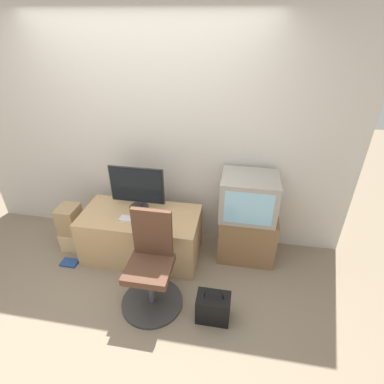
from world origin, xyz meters
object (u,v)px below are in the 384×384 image
Objects in this scene: keyboard at (134,219)px; handbag at (213,307)px; office_chair at (151,271)px; cardboard_box_lower at (74,238)px; mouse at (156,219)px; main_monitor at (137,188)px; crt_tv at (249,197)px; book at (70,263)px.

keyboard is 0.80× the size of handbag.
office_chair is 3.54× the size of cardboard_box_lower.
office_chair is at bearing -79.57° from mouse.
main_monitor reaches higher than keyboard.
crt_tv is 0.59× the size of office_chair.
mouse is 0.22× the size of cardboard_box_lower.
office_chair is (0.10, -0.54, -0.19)m from mouse.
crt_tv is (1.19, 0.06, -0.02)m from main_monitor.
mouse is 0.16× the size of handbag.
keyboard is 4.96× the size of mouse.
office_chair is 1.34m from cardboard_box_lower.
handbag reaches higher than book.
main_monitor reaches higher than crt_tv.
main_monitor is at bearing 115.15° from office_chair.
cardboard_box_lower is at bearing 152.29° from office_chair.
book is at bearing -166.41° from mouse.
handbag is at bearing -10.47° from office_chair.
keyboard is 0.95m from book.
crt_tv is 3.12× the size of book.
crt_tv is (1.18, 0.28, 0.23)m from keyboard.
keyboard is 1.20m from handbag.
cardboard_box_lower is (-2.01, -0.19, -0.69)m from crt_tv.
handbag is at bearing -33.95° from keyboard.
crt_tv is 1.15m from handbag.
keyboard is at bearing 146.05° from handbag.
mouse reaches higher than cardboard_box_lower.
crt_tv reaches higher than handbag.
mouse is 0.06× the size of office_chair.
cardboard_box_lower is at bearing -171.02° from main_monitor.
cardboard_box_lower is (-0.83, 0.09, -0.45)m from keyboard.
main_monitor is 1.19m from crt_tv.
mouse is 1.05m from handbag.
main_monitor is at bearing 8.98° from cardboard_box_lower.
crt_tv is at bearing 14.38° from book.
handbag is at bearing -105.13° from crt_tv.
book is at bearing 166.06° from handbag.
main_monitor reaches higher than book.
book is (-0.98, -0.24, -0.56)m from mouse.
mouse is 1.01m from crt_tv.
cardboard_box_lower is (-1.06, 0.07, -0.46)m from mouse.
office_chair is at bearing -64.85° from main_monitor.
main_monitor is 3.25× the size of book.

